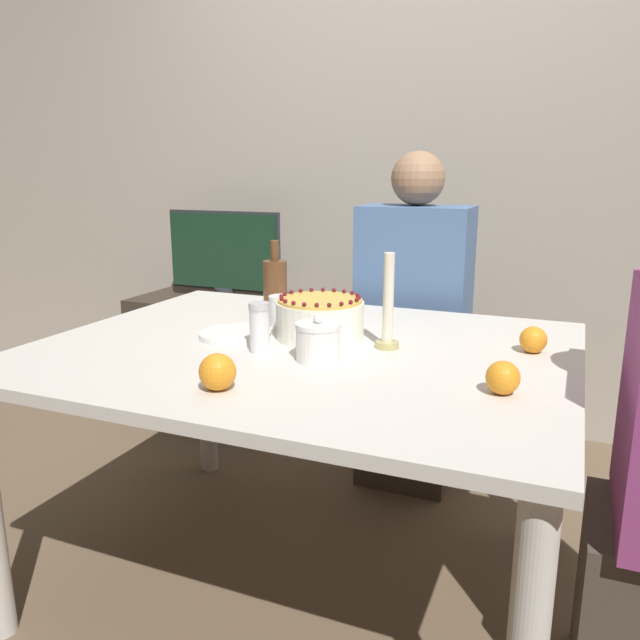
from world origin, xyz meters
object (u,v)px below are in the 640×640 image
(sugar_shaker, at_px, (260,327))
(candle, at_px, (388,311))
(cake, at_px, (320,319))
(tv_monitor, at_px, (224,253))
(sugar_bowl, at_px, (318,342))
(bottle, at_px, (275,285))
(person_man_blue_shirt, at_px, (412,343))

(sugar_shaker, height_order, candle, candle)
(cake, height_order, tv_monitor, tv_monitor)
(sugar_bowl, bearing_deg, sugar_shaker, 175.14)
(cake, bearing_deg, sugar_shaker, -116.93)
(tv_monitor, bearing_deg, cake, -47.72)
(sugar_bowl, relative_size, sugar_shaker, 0.92)
(bottle, distance_m, person_man_blue_shirt, 0.62)
(person_man_blue_shirt, bearing_deg, candle, 98.44)
(sugar_shaker, height_order, tv_monitor, tv_monitor)
(sugar_bowl, relative_size, bottle, 0.50)
(sugar_shaker, bearing_deg, tv_monitor, 124.71)
(cake, distance_m, candle, 0.21)
(sugar_shaker, distance_m, person_man_blue_shirt, 0.91)
(bottle, xyz_separation_m, tv_monitor, (-0.66, 0.77, -0.02))
(sugar_shaker, xyz_separation_m, person_man_blue_shirt, (0.19, 0.85, -0.24))
(cake, height_order, sugar_bowl, cake)
(cake, height_order, bottle, bottle)
(cake, xyz_separation_m, sugar_bowl, (0.08, -0.20, -0.01))
(sugar_bowl, height_order, tv_monitor, tv_monitor)
(bottle, bearing_deg, sugar_bowl, -52.65)
(cake, distance_m, tv_monitor, 1.37)
(sugar_shaker, bearing_deg, sugar_bowl, -4.86)
(bottle, bearing_deg, candle, -30.31)
(sugar_shaker, xyz_separation_m, bottle, (-0.17, 0.43, 0.03))
(sugar_bowl, xyz_separation_m, bottle, (-0.34, 0.45, 0.04))
(cake, distance_m, bottle, 0.36)
(cake, distance_m, sugar_bowl, 0.21)
(sugar_shaker, relative_size, bottle, 0.55)
(sugar_shaker, relative_size, person_man_blue_shirt, 0.10)
(cake, xyz_separation_m, sugar_shaker, (-0.09, -0.18, 0.01))
(bottle, distance_m, tv_monitor, 1.01)
(person_man_blue_shirt, bearing_deg, sugar_shaker, 77.26)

